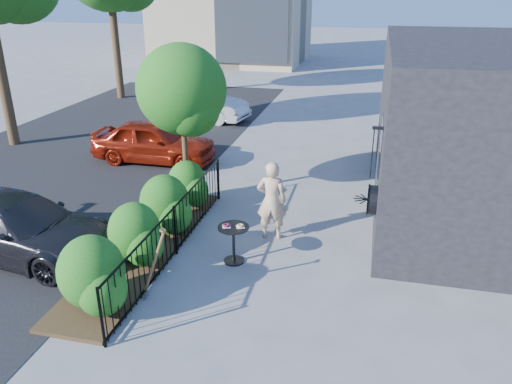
% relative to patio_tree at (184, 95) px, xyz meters
% --- Properties ---
extents(ground, '(120.00, 120.00, 0.00)m').
position_rel_patio_tree_xyz_m(ground, '(2.24, -2.76, -2.76)').
color(ground, gray).
rests_on(ground, ground).
extents(shop_building, '(6.22, 9.00, 4.00)m').
position_rel_patio_tree_xyz_m(shop_building, '(7.73, 1.74, -0.76)').
color(shop_building, black).
rests_on(shop_building, ground).
extents(fence, '(0.05, 6.05, 1.10)m').
position_rel_patio_tree_xyz_m(fence, '(0.74, -2.76, -2.20)').
color(fence, black).
rests_on(fence, ground).
extents(planting_bed, '(1.30, 6.00, 0.08)m').
position_rel_patio_tree_xyz_m(planting_bed, '(0.04, -2.76, -2.72)').
color(planting_bed, '#382616').
rests_on(planting_bed, ground).
extents(shrubs, '(1.10, 5.60, 1.24)m').
position_rel_patio_tree_xyz_m(shrubs, '(0.14, -2.66, -2.06)').
color(shrubs, '#215814').
rests_on(shrubs, ground).
extents(patio_tree, '(2.20, 2.20, 3.94)m').
position_rel_patio_tree_xyz_m(patio_tree, '(0.00, 0.00, 0.00)').
color(patio_tree, '#3F2B19').
rests_on(patio_tree, ground).
extents(street, '(9.00, 30.00, 0.01)m').
position_rel_patio_tree_xyz_m(street, '(-4.76, 0.24, -2.76)').
color(street, black).
rests_on(street, ground).
extents(cafe_table, '(0.63, 0.63, 0.85)m').
position_rel_patio_tree_xyz_m(cafe_table, '(1.99, -2.78, -2.21)').
color(cafe_table, black).
rests_on(cafe_table, ground).
extents(woman, '(0.68, 0.47, 1.78)m').
position_rel_patio_tree_xyz_m(woman, '(2.52, -1.56, -1.87)').
color(woman, tan).
rests_on(woman, ground).
extents(shovel, '(0.51, 0.19, 1.47)m').
position_rel_patio_tree_xyz_m(shovel, '(0.98, -4.37, -2.12)').
color(shovel, brown).
rests_on(shovel, ground).
extents(car_red, '(3.89, 1.57, 1.33)m').
position_rel_patio_tree_xyz_m(car_red, '(-2.14, 2.65, -2.10)').
color(car_red, maroon).
rests_on(car_red, ground).
extents(car_silver, '(4.22, 2.08, 1.33)m').
position_rel_patio_tree_xyz_m(car_silver, '(-2.47, 8.08, -2.10)').
color(car_silver, '#BAB9BF').
rests_on(car_silver, ground).
extents(car_darkgrey, '(4.56, 2.30, 1.27)m').
position_rel_patio_tree_xyz_m(car_darkgrey, '(-2.44, -3.50, -2.13)').
color(car_darkgrey, black).
rests_on(car_darkgrey, ground).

